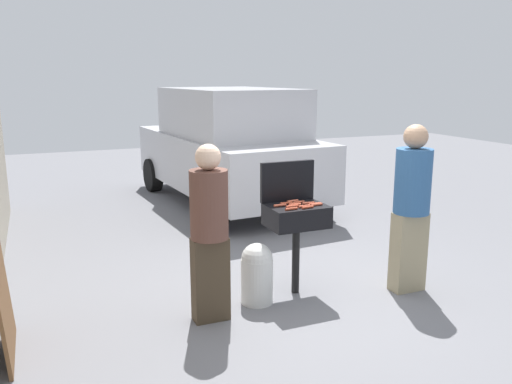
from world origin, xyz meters
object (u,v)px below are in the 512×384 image
hot_dog_5 (308,207)px  leaning_board (1,290)px  hot_dog_9 (294,203)px  hot_dog_3 (293,201)px  hot_dog_0 (286,203)px  parked_minivan (228,146)px  propane_tank (257,272)px  hot_dog_6 (315,204)px  hot_dog_4 (291,209)px  hot_dog_11 (317,205)px  hot_dog_1 (292,206)px  hot_dog_10 (299,202)px  person_left (209,227)px  bbq_grill (296,219)px  hot_dog_12 (295,205)px  hot_dog_8 (280,205)px  hot_dog_2 (304,206)px  hot_dog_7 (308,203)px  person_right (412,203)px

hot_dog_5 → leaning_board: bearing=-178.8°
hot_dog_9 → hot_dog_3: bearing=73.1°
hot_dog_0 → hot_dog_3: size_ratio=1.00×
hot_dog_3 → parked_minivan: 3.97m
propane_tank → leaning_board: 2.29m
hot_dog_6 → leaning_board: (-2.92, -0.16, -0.39)m
hot_dog_4 → hot_dog_9: size_ratio=1.00×
hot_dog_3 → hot_dog_5: 0.29m
parked_minivan → hot_dog_11: bearing=77.9°
hot_dog_1 → hot_dog_10: 0.19m
hot_dog_3 → person_left: 1.10m
hot_dog_10 → hot_dog_11: bearing=-52.6°
hot_dog_5 → leaning_board: size_ratio=0.12×
hot_dog_0 → hot_dog_6: same height
bbq_grill → hot_dog_12: size_ratio=7.25×
hot_dog_0 → hot_dog_11: 0.31m
hot_dog_0 → propane_tank: hot_dog_0 is taller
person_left → parked_minivan: 4.63m
hot_dog_11 → hot_dog_0: bearing=146.3°
hot_dog_8 → parked_minivan: 4.11m
bbq_grill → propane_tank: 0.67m
hot_dog_9 → hot_dog_6: bearing=-27.1°
hot_dog_2 → leaning_board: leaning_board is taller
hot_dog_3 → hot_dog_8: bearing=-150.9°
hot_dog_5 → hot_dog_10: 0.22m
parked_minivan → leaning_board: size_ratio=4.03×
bbq_grill → hot_dog_8: size_ratio=7.25×
hot_dog_0 → hot_dog_2: size_ratio=1.00×
hot_dog_9 → hot_dog_10: size_ratio=1.00×
hot_dog_3 → hot_dog_7: bearing=-50.9°
hot_dog_0 → person_right: 1.30m
hot_dog_5 → hot_dog_11: 0.15m
hot_dog_10 → propane_tank: size_ratio=0.21×
hot_dog_7 → parked_minivan: (0.59, 4.04, 0.07)m
person_right → hot_dog_9: bearing=-36.1°
hot_dog_4 → leaning_board: size_ratio=0.12×
hot_dog_5 → person_right: 1.11m
hot_dog_0 → hot_dog_11: same height
hot_dog_9 → hot_dog_10: same height
hot_dog_11 → person_right: 0.99m
hot_dog_3 → hot_dog_11: same height
hot_dog_1 → hot_dog_6: bearing=1.4°
hot_dog_1 → hot_dog_10: (0.14, 0.13, 0.00)m
person_left → hot_dog_7: bearing=1.6°
bbq_grill → hot_dog_10: size_ratio=7.25×
hot_dog_4 → hot_dog_8: (-0.04, 0.17, 0.00)m
hot_dog_7 → hot_dog_8: bearing=175.1°
hot_dog_3 → parked_minivan: (0.70, 3.90, 0.07)m
hot_dog_2 → person_left: bearing=-172.0°
bbq_grill → parked_minivan: bearing=79.9°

